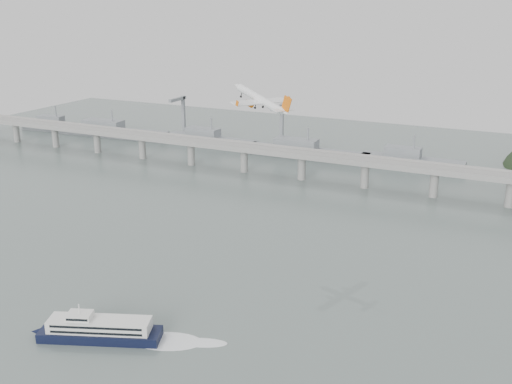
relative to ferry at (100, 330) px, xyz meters
The scene contains 5 objects.
ground 54.61m from the ferry, 67.52° to the left, with size 900.00×900.00×0.00m, color slate.
bridge 251.44m from the ferry, 85.51° to the left, with size 800.00×22.00×23.90m.
distant_fleet 342.89m from the ferry, 113.10° to the left, with size 453.00×60.90×40.00m.
ferry is the anchor object (origin of this frame).
airliner 140.55m from the ferry, 80.43° to the left, with size 40.80×38.07×15.10m.
Camera 1 is at (130.65, -218.11, 133.60)m, focal length 42.00 mm.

